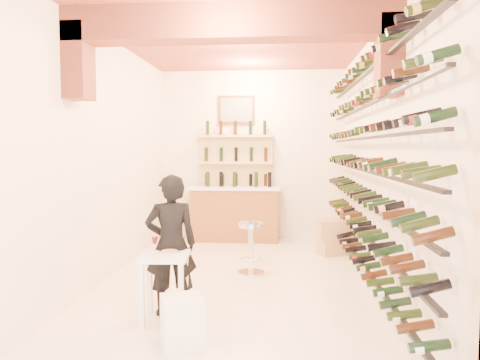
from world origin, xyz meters
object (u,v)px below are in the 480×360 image
(wine_rack, at_px, (360,163))
(crate_lower, at_px, (333,246))
(back_counter, at_px, (235,212))
(white_stool, at_px, (182,321))
(person, at_px, (171,245))
(tasting_table, at_px, (165,266))
(chrome_barstool, at_px, (251,244))

(wine_rack, xyz_separation_m, crate_lower, (-0.13, 1.64, -1.41))
(back_counter, relative_size, white_stool, 3.94)
(white_stool, bearing_deg, person, 109.88)
(tasting_table, height_order, chrome_barstool, tasting_table)
(tasting_table, height_order, white_stool, tasting_table)
(wine_rack, relative_size, crate_lower, 12.54)
(chrome_barstool, bearing_deg, tasting_table, -112.47)
(person, xyz_separation_m, crate_lower, (1.99, 2.86, -0.59))
(white_stool, height_order, chrome_barstool, chrome_barstool)
(wine_rack, relative_size, person, 3.90)
(tasting_table, xyz_separation_m, chrome_barstool, (0.75, 1.81, -0.14))
(wine_rack, bearing_deg, crate_lower, 94.56)
(chrome_barstool, bearing_deg, wine_rack, -15.60)
(back_counter, bearing_deg, crate_lower, -30.56)
(white_stool, bearing_deg, tasting_table, 118.02)
(tasting_table, bearing_deg, chrome_barstool, 63.18)
(back_counter, xyz_separation_m, person, (-0.29, -3.86, 0.20))
(person, distance_m, crate_lower, 3.53)
(crate_lower, bearing_deg, person, -124.84)
(back_counter, bearing_deg, tasting_table, -94.30)
(back_counter, bearing_deg, chrome_barstool, -78.92)
(person, bearing_deg, white_stool, 91.52)
(wine_rack, relative_size, chrome_barstool, 8.01)
(wine_rack, xyz_separation_m, chrome_barstool, (-1.39, 0.39, -1.14))
(white_stool, distance_m, chrome_barstool, 2.41)
(back_counter, distance_m, chrome_barstool, 2.31)
(tasting_table, relative_size, chrome_barstool, 1.16)
(tasting_table, bearing_deg, person, 80.79)
(wine_rack, distance_m, back_counter, 3.38)
(wine_rack, relative_size, white_stool, 13.22)
(back_counter, xyz_separation_m, chrome_barstool, (0.44, -2.26, -0.12))
(white_stool, relative_size, chrome_barstool, 0.61)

